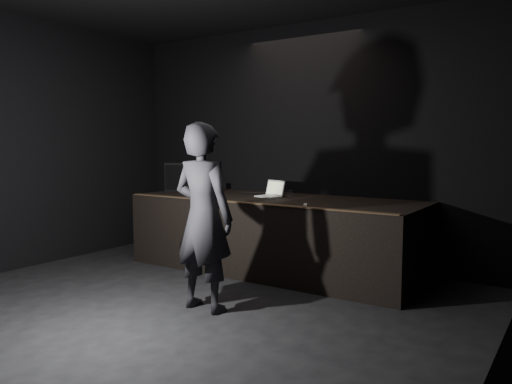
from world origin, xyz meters
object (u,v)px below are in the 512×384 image
Objects in this scene: laptop at (271,193)px; beer_can at (212,188)px; stage_monitor at (190,177)px; person at (203,217)px; stage_riser at (275,234)px.

beer_can is (-0.97, -0.11, 0.03)m from laptop.
stage_monitor is 2.79m from person.
person reaches higher than laptop.
laptop is 0.98m from beer_can.
stage_monitor is at bearing 174.55° from stage_riser.
stage_monitor reaches higher than laptop.
stage_riser is 22.33× the size of beer_can.
laptop is at bearing 6.42° from beer_can.
stage_monitor is at bearing -45.68° from person.
laptop is at bearing -16.41° from stage_monitor.
beer_can is at bearing -179.97° from stage_riser.
person is at bearing -53.88° from beer_can.
laptop is at bearing 140.37° from stage_riser.
laptop is 2.00m from person.
stage_monitor is 1.55m from laptop.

